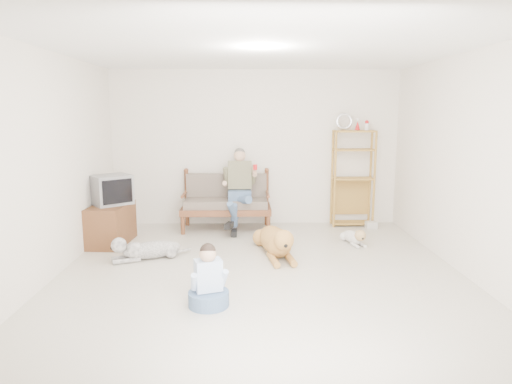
{
  "coord_description": "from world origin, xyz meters",
  "views": [
    {
      "loc": [
        -0.19,
        -5.26,
        1.98
      ],
      "look_at": [
        -0.03,
        1.0,
        0.88
      ],
      "focal_mm": 32.0,
      "sensor_mm": 36.0,
      "label": 1
    }
  ],
  "objects_px": {
    "loveseat": "(226,201)",
    "tv_stand": "(111,224)",
    "etagere": "(353,177)",
    "golden_retriever": "(276,241)"
  },
  "relations": [
    {
      "from": "loveseat",
      "to": "etagere",
      "type": "relative_size",
      "value": 0.76
    },
    {
      "from": "tv_stand",
      "to": "loveseat",
      "type": "bearing_deg",
      "value": 30.98
    },
    {
      "from": "etagere",
      "to": "tv_stand",
      "type": "distance_m",
      "value": 4.09
    },
    {
      "from": "tv_stand",
      "to": "golden_retriever",
      "type": "xyz_separation_m",
      "value": [
        2.47,
        -0.61,
        -0.11
      ]
    },
    {
      "from": "tv_stand",
      "to": "golden_retriever",
      "type": "height_order",
      "value": "tv_stand"
    },
    {
      "from": "loveseat",
      "to": "golden_retriever",
      "type": "distance_m",
      "value": 1.68
    },
    {
      "from": "loveseat",
      "to": "etagere",
      "type": "bearing_deg",
      "value": 4.65
    },
    {
      "from": "tv_stand",
      "to": "etagere",
      "type": "bearing_deg",
      "value": 19.24
    },
    {
      "from": "loveseat",
      "to": "tv_stand",
      "type": "relative_size",
      "value": 1.6
    },
    {
      "from": "loveseat",
      "to": "tv_stand",
      "type": "bearing_deg",
      "value": -153.4
    }
  ]
}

